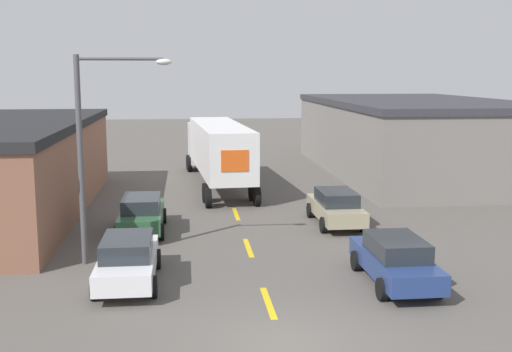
{
  "coord_description": "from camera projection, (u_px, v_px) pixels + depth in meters",
  "views": [
    {
      "loc": [
        -2.33,
        -15.01,
        6.7
      ],
      "look_at": [
        0.97,
        15.04,
        1.83
      ],
      "focal_mm": 45.0,
      "sensor_mm": 36.0,
      "label": 1
    }
  ],
  "objects": [
    {
      "name": "ground_plane",
      "position": [
        283.0,
        343.0,
        16.05
      ],
      "size": [
        160.0,
        160.0,
        0.0
      ],
      "primitive_type": "plane",
      "color": "#56514C"
    },
    {
      "name": "parked_car_right_mid",
      "position": [
        336.0,
        207.0,
        28.54
      ],
      "size": [
        1.95,
        4.77,
        1.55
      ],
      "color": "tan",
      "rests_on": "ground_plane"
    },
    {
      "name": "parked_car_right_near",
      "position": [
        395.0,
        259.0,
        20.48
      ],
      "size": [
        1.95,
        4.77,
        1.55
      ],
      "color": "navy",
      "rests_on": "ground_plane"
    },
    {
      "name": "road_centerline",
      "position": [
        248.0,
        248.0,
        24.82
      ],
      "size": [
        0.2,
        14.75,
        0.01
      ],
      "color": "gold",
      "rests_on": "ground_plane"
    },
    {
      "name": "semi_truck",
      "position": [
        217.0,
        147.0,
        38.47
      ],
      "size": [
        3.74,
        15.21,
        3.79
      ],
      "rotation": [
        0.0,
        0.0,
        0.07
      ],
      "color": "silver",
      "rests_on": "ground_plane"
    },
    {
      "name": "warehouse_right",
      "position": [
        414.0,
        136.0,
        43.38
      ],
      "size": [
        11.62,
        22.66,
        4.95
      ],
      "color": "slate",
      "rests_on": "ground_plane"
    },
    {
      "name": "street_lamp",
      "position": [
        93.0,
        141.0,
        22.13
      ],
      "size": [
        3.32,
        0.32,
        7.32
      ],
      "color": "#4C4C51",
      "rests_on": "ground_plane"
    },
    {
      "name": "parked_car_left_far",
      "position": [
        142.0,
        213.0,
        27.19
      ],
      "size": [
        1.95,
        4.77,
        1.55
      ],
      "color": "#2D5B38",
      "rests_on": "ground_plane"
    },
    {
      "name": "parked_car_left_near",
      "position": [
        128.0,
        259.0,
        20.51
      ],
      "size": [
        1.95,
        4.77,
        1.55
      ],
      "color": "silver",
      "rests_on": "ground_plane"
    }
  ]
}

